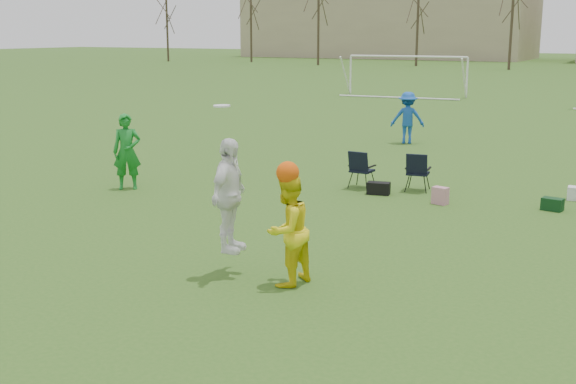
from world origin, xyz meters
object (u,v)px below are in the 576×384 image
Objects in this scene: fielder_blue at (407,118)px; goal_left at (407,64)px; fielder_green_near at (127,152)px; center_contest at (260,213)px.

fielder_blue is 19.60m from goal_left.
fielder_green_near is 0.68× the size of center_contest.
goal_left is (-6.50, 18.46, 1.01)m from fielder_blue.
fielder_blue is at bearing 100.53° from center_contest.
fielder_green_near reaches higher than fielder_blue.
fielder_blue is 15.22m from center_contest.
center_contest reaches higher than fielder_blue.
fielder_green_near is at bearing -89.43° from goal_left.
goal_left is at bearing 60.17° from fielder_green_near.
fielder_blue is at bearing 35.62° from fielder_green_near.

